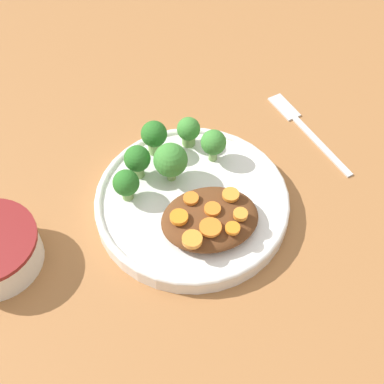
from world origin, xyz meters
TOP-DOWN VIEW (x-y plane):
  - ground_plane at (0.00, 0.00)m, footprint 4.00×4.00m
  - plate at (0.00, 0.00)m, footprint 0.26×0.26m
  - stew_mound at (-0.01, 0.05)m, footprint 0.13×0.10m
  - broccoli_floret_0 at (0.08, -0.02)m, footprint 0.04×0.04m
  - broccoli_floret_1 at (-0.05, -0.06)m, footprint 0.04×0.04m
  - broccoli_floret_2 at (0.02, -0.04)m, footprint 0.05×0.05m
  - broccoli_floret_3 at (0.06, -0.06)m, footprint 0.04×0.04m
  - broccoli_floret_4 at (0.03, -0.10)m, footprint 0.04×0.04m
  - broccoli_floret_5 at (-0.02, -0.10)m, footprint 0.03×0.03m
  - carrot_slice_0 at (-0.04, 0.03)m, footprint 0.02×0.02m
  - carrot_slice_1 at (0.01, 0.02)m, footprint 0.02×0.02m
  - carrot_slice_2 at (-0.01, 0.07)m, footprint 0.03×0.03m
  - carrot_slice_3 at (-0.05, 0.06)m, footprint 0.02×0.02m
  - carrot_slice_4 at (-0.02, 0.04)m, footprint 0.02×0.02m
  - carrot_slice_5 at (-0.03, 0.08)m, footprint 0.02×0.02m
  - carrot_slice_6 at (0.02, 0.08)m, footprint 0.03×0.03m
  - carrot_slice_7 at (0.03, 0.05)m, footprint 0.02×0.02m
  - fork at (-0.20, -0.11)m, footprint 0.07×0.19m

SIDE VIEW (x-z plane):
  - ground_plane at x=0.00m, z-range 0.00..0.00m
  - fork at x=-0.20m, z-range 0.00..0.01m
  - plate at x=0.00m, z-range 0.00..0.03m
  - stew_mound at x=-0.01m, z-range 0.02..0.05m
  - broccoli_floret_5 at x=-0.02m, z-range 0.02..0.07m
  - carrot_slice_1 at x=0.01m, z-range 0.05..0.05m
  - carrot_slice_2 at x=-0.01m, z-range 0.05..0.05m
  - broccoli_floret_0 at x=0.08m, z-range 0.03..0.07m
  - carrot_slice_5 at x=-0.03m, z-range 0.05..0.05m
  - carrot_slice_4 at x=-0.02m, z-range 0.05..0.05m
  - carrot_slice_0 at x=-0.04m, z-range 0.05..0.05m
  - carrot_slice_7 at x=0.03m, z-range 0.05..0.05m
  - carrot_slice_3 at x=-0.05m, z-range 0.05..0.05m
  - carrot_slice_6 at x=0.02m, z-range 0.05..0.05m
  - broccoli_floret_3 at x=0.06m, z-range 0.03..0.08m
  - broccoli_floret_4 at x=0.03m, z-range 0.03..0.08m
  - broccoli_floret_1 at x=-0.05m, z-range 0.03..0.08m
  - broccoli_floret_2 at x=0.02m, z-range 0.03..0.09m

